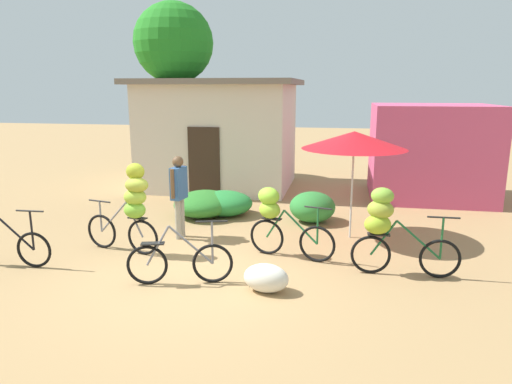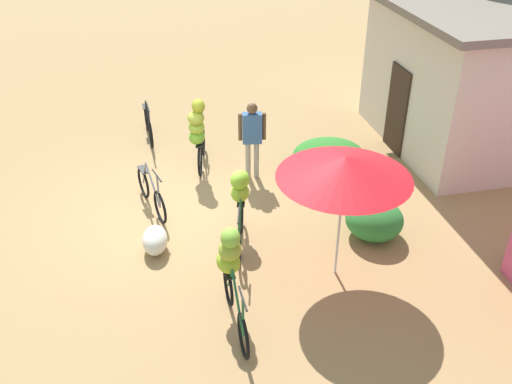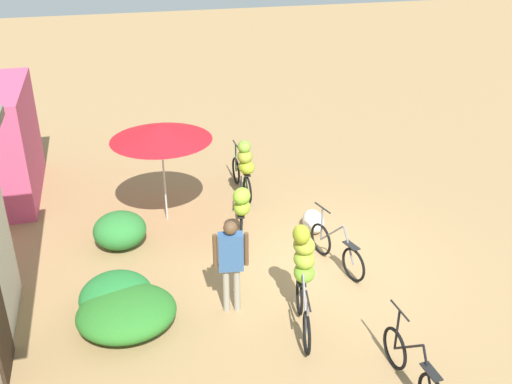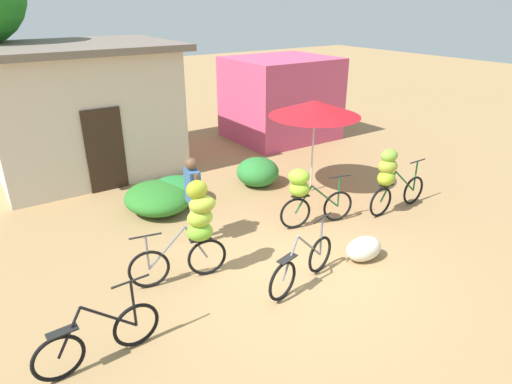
% 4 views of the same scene
% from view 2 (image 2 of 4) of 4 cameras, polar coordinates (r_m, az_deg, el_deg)
% --- Properties ---
extents(ground_plane, '(60.00, 60.00, 0.00)m').
position_cam_2_polar(ground_plane, '(11.40, -8.51, -1.86)').
color(ground_plane, '#A17D50').
extents(building_low, '(4.86, 3.89, 3.30)m').
position_cam_2_polar(building_low, '(14.11, 20.64, 10.79)').
color(building_low, beige).
rests_on(building_low, ground).
extents(hedge_bush_front_left, '(1.43, 1.61, 0.60)m').
position_cam_2_polar(hedge_bush_front_left, '(12.74, 7.27, 3.64)').
color(hedge_bush_front_left, '#2C7528').
rests_on(hedge_bush_front_left, ground).
extents(hedge_bush_front_right, '(1.38, 1.23, 0.59)m').
position_cam_2_polar(hedge_bush_front_right, '(12.39, 8.60, 2.67)').
color(hedge_bush_front_right, '#278036').
rests_on(hedge_bush_front_right, ground).
extents(hedge_bush_mid, '(1.06, 1.05, 0.70)m').
position_cam_2_polar(hedge_bush_mid, '(10.62, 11.73, -2.70)').
color(hedge_bush_mid, '#2D7E34').
rests_on(hedge_bush_mid, ground).
extents(market_umbrella, '(2.10, 2.10, 2.21)m').
position_cam_2_polar(market_umbrella, '(8.72, 8.85, 2.44)').
color(market_umbrella, beige).
rests_on(market_umbrella, ground).
extents(bicycle_leftmost, '(1.63, 0.16, 1.03)m').
position_cam_2_polar(bicycle_leftmost, '(14.18, -10.69, 6.61)').
color(bicycle_leftmost, black).
rests_on(bicycle_leftmost, ground).
extents(bicycle_near_pile, '(1.60, 0.54, 1.72)m').
position_cam_2_polar(bicycle_near_pile, '(12.26, -5.82, 6.17)').
color(bicycle_near_pile, black).
rests_on(bicycle_near_pile, ground).
extents(bicycle_center_loaded, '(1.63, 0.47, 1.03)m').
position_cam_2_polar(bicycle_center_loaded, '(11.34, -10.41, -0.10)').
color(bicycle_center_loaded, black).
rests_on(bicycle_center_loaded, ground).
extents(bicycle_by_shop, '(1.61, 0.56, 1.29)m').
position_cam_2_polar(bicycle_by_shop, '(10.13, -1.60, -0.97)').
color(bicycle_by_shop, black).
rests_on(bicycle_by_shop, ground).
extents(bicycle_rightmost, '(1.76, 0.46, 1.47)m').
position_cam_2_polar(bicycle_rightmost, '(8.49, -2.50, -7.55)').
color(bicycle_rightmost, black).
rests_on(bicycle_rightmost, ground).
extents(produce_sack, '(0.74, 0.52, 0.44)m').
position_cam_2_polar(produce_sack, '(10.26, -10.05, -4.76)').
color(produce_sack, silver).
rests_on(produce_sack, ground).
extents(person_vendor, '(0.26, 0.57, 1.71)m').
position_cam_2_polar(person_vendor, '(11.93, -0.39, 5.94)').
color(person_vendor, gray).
rests_on(person_vendor, ground).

